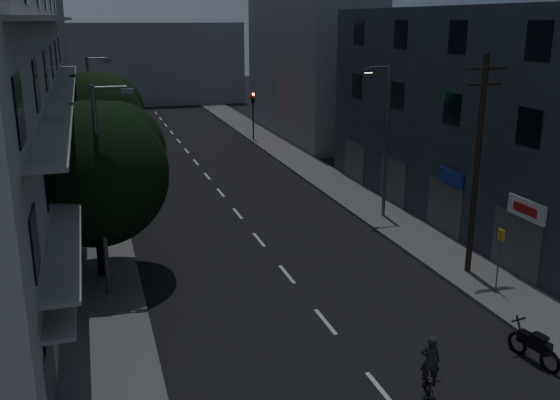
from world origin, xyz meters
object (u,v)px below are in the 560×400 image
bus_stop_sign (500,249)px  motorcycle (534,347)px  utility_pole (477,162)px  cyclist (429,377)px

bus_stop_sign → motorcycle: (-1.96, -4.64, -1.37)m
utility_pole → cyclist: utility_pole is taller
utility_pole → bus_stop_sign: bearing=-92.6°
utility_pole → cyclist: (-6.19, -7.45, -4.22)m
bus_stop_sign → motorcycle: bearing=-112.9°
utility_pole → cyclist: 10.57m
utility_pole → motorcycle: size_ratio=4.40×
motorcycle → cyclist: size_ratio=1.06×
bus_stop_sign → cyclist: (-6.10, -5.38, -1.24)m
motorcycle → bus_stop_sign: bearing=57.8°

